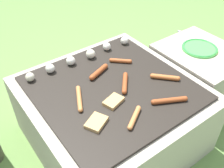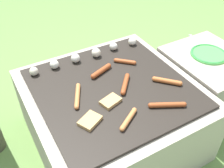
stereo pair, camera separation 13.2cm
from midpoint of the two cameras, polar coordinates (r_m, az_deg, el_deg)
The scene contains 15 objects.
ground_plane at distance 1.81m, azimuth 2.12°, elevation -11.61°, with size 14.00×14.00×0.00m, color #608442.
grill at distance 1.64m, azimuth 2.31°, elevation -6.74°, with size 0.94×0.94×0.45m.
side_ledge at distance 2.00m, azimuth 21.20°, elevation 0.06°, with size 0.48×0.55×0.45m.
sausage_front_center at distance 1.49m, azimuth 5.43°, elevation -0.06°, with size 0.13×0.15×0.03m.
sausage_back_center at distance 1.58m, azimuth 0.03°, elevation 2.78°, with size 0.16×0.08×0.03m.
sausage_front_left at distance 1.41m, azimuth -4.91°, elevation -2.66°, with size 0.10×0.18×0.02m.
sausage_back_right at distance 1.55m, azimuth 14.31°, elevation 0.52°, with size 0.13×0.14×0.03m.
sausage_front_right at distance 1.40m, azimuth 14.61°, elevation -4.53°, with size 0.18×0.11×0.03m.
sausage_mid_left at distance 1.67m, azimuth 5.10°, elevation 4.84°, with size 0.11×0.11×0.03m.
sausage_back_left at distance 1.30m, azimuth 6.58°, elevation -7.70°, with size 0.15×0.10×0.03m.
bread_slice_right at distance 1.29m, azimuth -1.87°, elevation -8.11°, with size 0.13×0.12×0.02m.
bread_slice_left at distance 1.38m, azimuth 2.42°, elevation -3.88°, with size 0.12×0.10×0.02m.
mushroom_row at distance 1.70m, azimuth -3.34°, elevation 6.25°, with size 0.75×0.07×0.06m.
plate_colorful at distance 1.88m, azimuth 22.27°, elevation 6.02°, with size 0.24×0.24×0.02m.
fork_utensil at distance 1.99m, azimuth 19.10°, elevation 8.68°, with size 0.12×0.19×0.01m.
Camera 2 is at (-0.56, -0.98, 1.41)m, focal length 42.00 mm.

